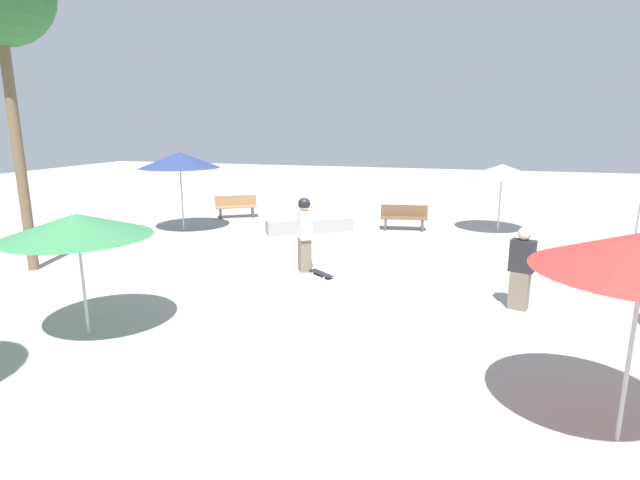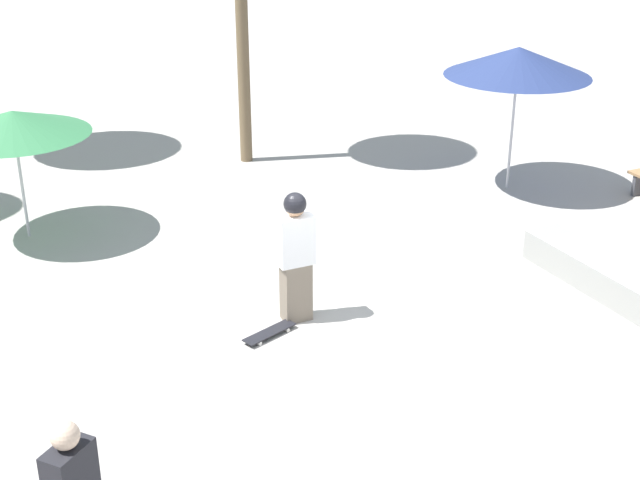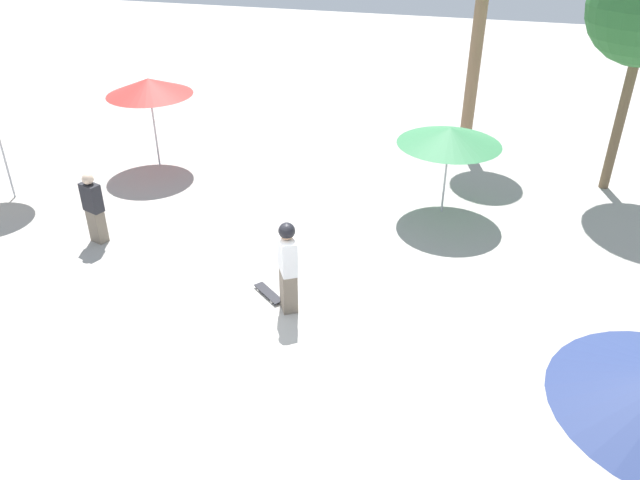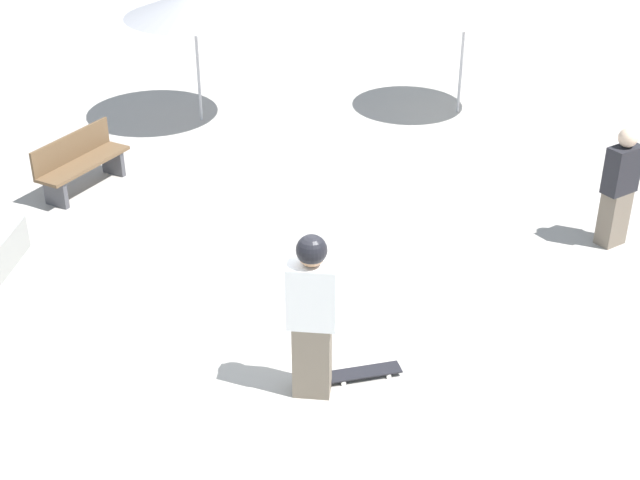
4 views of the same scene
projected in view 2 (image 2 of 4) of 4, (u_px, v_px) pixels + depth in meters
ground_plane at (340, 343)px, 11.61m from camera, size 60.00×60.00×0.00m
skater_main at (296, 253)px, 11.82m from camera, size 0.48×0.56×1.84m
skateboard at (270, 332)px, 11.76m from camera, size 0.75×0.66×0.07m
concrete_ledge at (605, 277)px, 12.89m from camera, size 2.83×2.10×0.45m
shade_umbrella_navy at (518, 61)px, 15.94m from camera, size 2.65×2.65×2.67m
shade_umbrella_green at (13, 123)px, 14.03m from camera, size 2.41×2.41×2.14m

